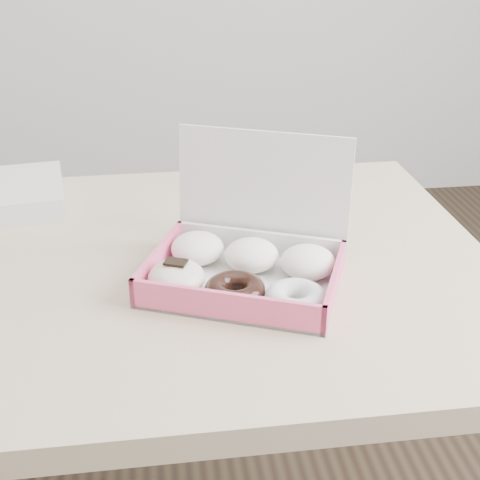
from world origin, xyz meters
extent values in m
cube|color=tan|center=(0.00, 0.00, 0.73)|extent=(1.20, 0.80, 0.04)
cylinder|color=tan|center=(0.55, 0.35, 0.35)|extent=(0.05, 0.05, 0.71)
cube|color=silver|center=(0.19, -0.10, 0.75)|extent=(0.33, 0.29, 0.01)
cube|color=#EB5380|center=(0.15, -0.19, 0.77)|extent=(0.26, 0.11, 0.05)
cube|color=silver|center=(0.22, -0.01, 0.77)|extent=(0.26, 0.11, 0.05)
cube|color=#EB5380|center=(0.06, -0.05, 0.77)|extent=(0.09, 0.19, 0.05)
cube|color=#EB5380|center=(0.31, -0.15, 0.77)|extent=(0.09, 0.19, 0.05)
cube|color=silver|center=(0.23, 0.01, 0.85)|extent=(0.26, 0.13, 0.20)
ellipsoid|color=white|center=(0.12, -0.02, 0.78)|extent=(0.11, 0.11, 0.05)
ellipsoid|color=white|center=(0.20, -0.05, 0.78)|extent=(0.11, 0.11, 0.05)
ellipsoid|color=white|center=(0.28, -0.09, 0.78)|extent=(0.11, 0.11, 0.05)
ellipsoid|color=beige|center=(0.09, -0.11, 0.78)|extent=(0.11, 0.11, 0.05)
cube|color=black|center=(0.09, -0.11, 0.80)|extent=(0.04, 0.03, 0.00)
torus|color=black|center=(0.17, -0.14, 0.77)|extent=(0.11, 0.11, 0.03)
torus|color=white|center=(0.25, -0.18, 0.77)|extent=(0.11, 0.11, 0.03)
camera|label=1|loc=(0.06, -0.95, 1.26)|focal=50.00mm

